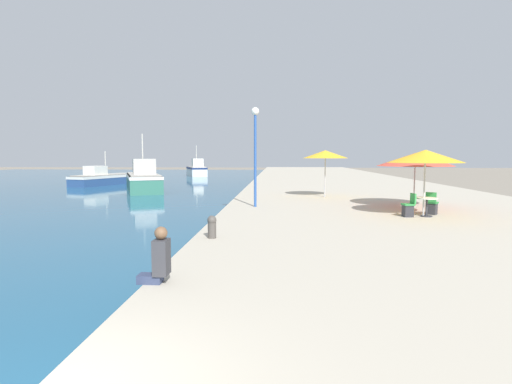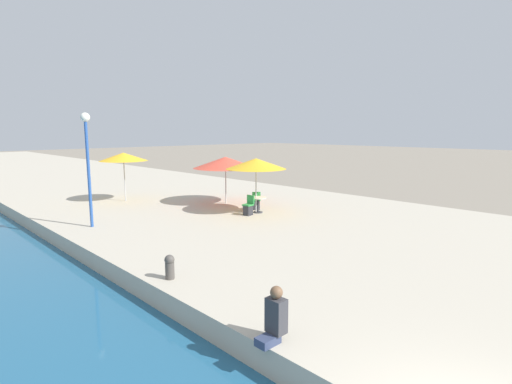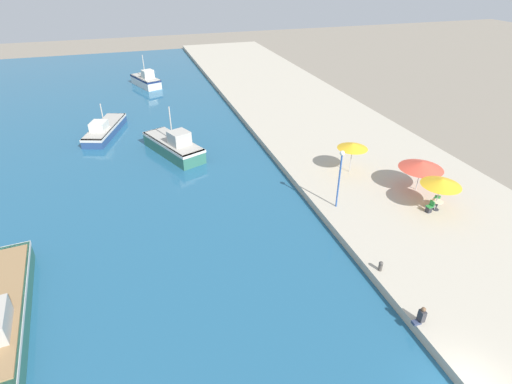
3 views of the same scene
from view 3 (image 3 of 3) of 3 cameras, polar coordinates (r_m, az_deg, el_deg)
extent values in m
cube|color=#BCB29E|center=(51.13, 6.51, 11.57)|extent=(16.00, 90.00, 0.63)
cube|color=#33705B|center=(25.56, -32.72, -14.52)|extent=(3.63, 10.99, 1.23)
cube|color=#33705B|center=(40.06, -11.72, 6.28)|extent=(5.26, 8.06, 1.37)
cube|color=silver|center=(39.84, -11.80, 7.02)|extent=(5.33, 8.15, 0.25)
cube|color=#ADA89E|center=(39.77, -11.83, 7.25)|extent=(4.84, 7.41, 0.10)
cube|color=#B7B2A8|center=(38.42, -10.91, 7.59)|extent=(2.24, 2.23, 1.24)
cylinder|color=#B7B2A8|center=(39.15, -12.09, 9.53)|extent=(0.12, 0.12, 3.30)
cube|color=navy|center=(46.88, -20.72, 8.27)|extent=(4.64, 8.25, 0.98)
cube|color=silver|center=(46.75, -20.80, 8.68)|extent=(4.71, 8.34, 0.25)
cube|color=#ADA89E|center=(46.69, -20.84, 8.88)|extent=(4.27, 7.59, 0.10)
cube|color=silver|center=(45.32, -21.54, 8.79)|extent=(2.00, 2.15, 0.88)
cylinder|color=#B7B2A8|center=(46.30, -21.11, 10.28)|extent=(0.12, 0.12, 2.35)
cube|color=silver|center=(64.09, -15.46, 14.95)|extent=(4.13, 6.42, 1.30)
cube|color=navy|center=(63.96, -15.52, 15.40)|extent=(4.20, 6.49, 0.25)
cube|color=#ADA89E|center=(63.92, -15.54, 15.55)|extent=(3.80, 5.90, 0.10)
cube|color=silver|center=(62.82, -15.21, 15.95)|extent=(1.87, 1.77, 1.17)
cylinder|color=#B7B2A8|center=(63.55, -15.75, 16.94)|extent=(0.12, 0.12, 3.12)
cylinder|color=#B7B7B7|center=(31.82, 24.52, -0.63)|extent=(0.06, 0.06, 2.24)
cone|color=yellow|center=(31.27, 24.99, 1.29)|extent=(2.83, 2.83, 0.50)
cylinder|color=#B7B7B7|center=(34.15, 22.19, 1.84)|extent=(0.06, 0.06, 2.04)
cone|color=#E04C38|center=(33.65, 22.58, 3.59)|extent=(3.42, 3.42, 0.60)
cylinder|color=#B7B7B7|center=(35.24, 13.41, 4.56)|extent=(0.06, 0.06, 2.37)
cone|color=yellow|center=(34.73, 13.66, 6.43)|extent=(2.57, 2.57, 0.45)
cylinder|color=#333338|center=(32.41, 24.28, -2.28)|extent=(0.44, 0.44, 0.04)
cylinder|color=#333338|center=(32.25, 24.40, -1.79)|extent=(0.08, 0.08, 0.70)
cylinder|color=beige|center=(32.07, 24.54, -1.23)|extent=(0.80, 0.80, 0.04)
cube|color=#2D2D33|center=(32.96, 24.29, -1.31)|extent=(0.48, 0.48, 0.45)
cube|color=#2D8E42|center=(32.83, 24.38, -0.93)|extent=(0.56, 0.56, 0.06)
cube|color=#2D8E42|center=(32.55, 24.48, -0.76)|extent=(0.36, 0.28, 0.40)
cube|color=#2D2D33|center=(31.79, 23.44, -2.30)|extent=(0.38, 0.38, 0.45)
cube|color=#2D8E42|center=(31.66, 23.53, -1.91)|extent=(0.45, 0.45, 0.06)
cube|color=#2D8E42|center=(31.69, 23.87, -1.47)|extent=(0.11, 0.40, 0.40)
cube|color=#333D5B|center=(22.88, 21.94, -16.89)|extent=(0.44, 0.28, 0.16)
cube|color=#38383D|center=(22.71, 22.60, -16.00)|extent=(0.26, 0.36, 0.66)
sphere|color=brown|center=(22.41, 22.83, -15.20)|extent=(0.24, 0.24, 0.24)
cylinder|color=#4C4742|center=(25.23, 17.34, -10.23)|extent=(0.24, 0.24, 0.45)
sphere|color=#4C4742|center=(25.05, 17.44, -9.71)|extent=(0.26, 0.26, 0.26)
cylinder|color=#28519E|center=(29.50, 11.75, 1.44)|extent=(0.12, 0.12, 4.20)
sphere|color=white|center=(28.48, 12.23, 5.45)|extent=(0.36, 0.36, 0.36)
camera|label=1|loc=(20.33, 42.09, -22.47)|focal=28.00mm
camera|label=2|loc=(15.52, 20.64, -24.42)|focal=28.00mm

